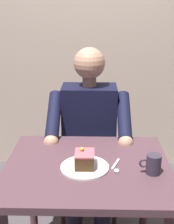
{
  "coord_description": "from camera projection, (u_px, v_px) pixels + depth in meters",
  "views": [
    {
      "loc": [
        -0.03,
        1.39,
        1.5
      ],
      "look_at": [
        0.0,
        -0.1,
        0.98
      ],
      "focal_mm": 49.66,
      "sensor_mm": 36.0,
      "label": 1
    }
  ],
  "objects": [
    {
      "name": "seated_person",
      "position": [
        89.0,
        140.0,
        2.06
      ],
      "size": [
        0.53,
        0.58,
        1.24
      ],
      "color": "black",
      "rests_on": "ground"
    },
    {
      "name": "coffee_cup",
      "position": [
        153.0,
        164.0,
        1.48
      ],
      "size": [
        0.11,
        0.07,
        0.1
      ],
      "color": "#322C3B",
      "rests_on": "dining_table"
    },
    {
      "name": "cafe_rear_panel",
      "position": [
        91.0,
        4.0,
        2.65
      ],
      "size": [
        6.4,
        0.12,
        3.0
      ],
      "primitive_type": "cube",
      "color": "beige",
      "rests_on": "ground"
    },
    {
      "name": "dining_table",
      "position": [
        87.0,
        183.0,
        1.6
      ],
      "size": [
        0.84,
        0.72,
        0.73
      ],
      "color": "#4F333C",
      "rests_on": "ground"
    },
    {
      "name": "dessert_plate",
      "position": [
        85.0,
        167.0,
        1.54
      ],
      "size": [
        0.24,
        0.24,
        0.01
      ],
      "primitive_type": "cylinder",
      "color": "white",
      "rests_on": "dining_table"
    },
    {
      "name": "cake_slice",
      "position": [
        85.0,
        159.0,
        1.52
      ],
      "size": [
        0.1,
        0.11,
        0.1
      ],
      "color": "#472E1A",
      "rests_on": "dessert_plate"
    },
    {
      "name": "dessert_spoon",
      "position": [
        116.0,
        167.0,
        1.54
      ],
      "size": [
        0.05,
        0.14,
        0.01
      ],
      "color": "silver",
      "rests_on": "dining_table"
    },
    {
      "name": "chair",
      "position": [
        89.0,
        149.0,
        2.28
      ],
      "size": [
        0.42,
        0.42,
        0.89
      ],
      "color": "brown",
      "rests_on": "ground"
    }
  ]
}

